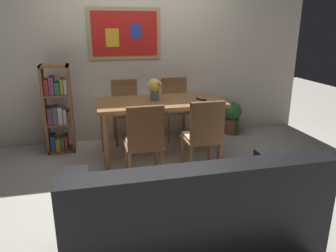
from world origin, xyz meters
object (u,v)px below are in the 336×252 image
Objects in this scene: dining_chair_near_left at (144,138)px; bookshelf at (58,111)px; dining_table at (160,108)px; dining_chair_near_right at (204,133)px; potted_ivy at (232,116)px; dining_chair_far_left at (126,106)px; flower_vase at (155,87)px; leather_couch at (191,219)px; tv_remote at (201,99)px; dining_chair_far_right at (175,103)px.

bookshelf is at bearing 127.30° from dining_chair_near_left.
dining_table is 0.81m from dining_chair_near_right.
dining_chair_far_left is at bearing 176.64° from potted_ivy.
dining_table is 5.80× the size of flower_vase.
tv_remote is at bearing 69.06° from leather_couch.
leather_couch is 2.10m from flower_vase.
dining_chair_far_right is (0.76, -0.02, 0.00)m from dining_chair_far_left.
dining_chair_far_left is 1.23m from tv_remote.
flower_vase is 0.61m from tv_remote.
dining_table is 1.75× the size of dining_chair_near_left.
bookshelf reaches higher than potted_ivy.
leather_couch is at bearing -110.94° from tv_remote.
bookshelf is 1.36m from flower_vase.
potted_ivy is at bearing 22.98° from flower_vase.
bookshelf is 2.30× the size of potted_ivy.
tv_remote is at bearing -13.36° from flower_vase.
bookshelf is at bearing -166.17° from dining_chair_far_left.
leather_couch reaches higher than dining_table.
dining_chair_near_right is at bearing -106.13° from tv_remote.
potted_ivy is (2.60, 0.13, -0.29)m from bookshelf.
dining_chair_near_left is 1.00× the size of dining_chair_far_right.
tv_remote is at bearing -137.62° from potted_ivy.
leather_couch is (0.14, -1.19, -0.23)m from dining_chair_near_left.
dining_chair_near_left is (-0.33, -0.76, -0.12)m from dining_table.
dining_table is at bearing -21.21° from bookshelf.
dining_chair_near_left is 1.00× the size of dining_chair_near_right.
dining_table is 0.54m from tv_remote.
dining_chair_far_left is 0.51× the size of leather_couch.
dining_table is at bearing 170.91° from tv_remote.
dining_chair_far_left and dining_chair_far_right have the same top height.
dining_chair_near_left is 0.67m from dining_chair_near_right.
dining_table is at bearing 66.29° from dining_chair_near_left.
tv_remote is (0.89, -0.82, 0.23)m from dining_chair_far_left.
bookshelf reaches higher than tv_remote.
dining_chair_far_left is 1.49m from dining_chair_near_left.
dining_chair_far_left is at bearing 115.84° from dining_chair_near_right.
bookshelf reaches higher than flower_vase.
potted_ivy is at bearing 25.81° from dining_table.
bookshelf reaches higher than dining_chair_near_right.
dining_chair_far_left reaches higher than dining_table.
dining_chair_far_left is at bearing 116.54° from dining_table.
bookshelf is 7.40× the size of tv_remote.
dining_chair_near_right is (0.67, 0.04, 0.00)m from dining_chair_near_left.
potted_ivy is 1.61m from flower_vase.
flower_vase is at bearing -19.90° from bookshelf.
leather_couch is at bearing -120.15° from potted_ivy.
dining_chair_far_right is at bearing 99.34° from tv_remote.
potted_ivy is (1.67, -0.10, -0.25)m from dining_chair_far_left.
dining_chair_near_left is at bearing -139.71° from potted_ivy.
leather_couch is at bearing -113.34° from dining_chair_near_right.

